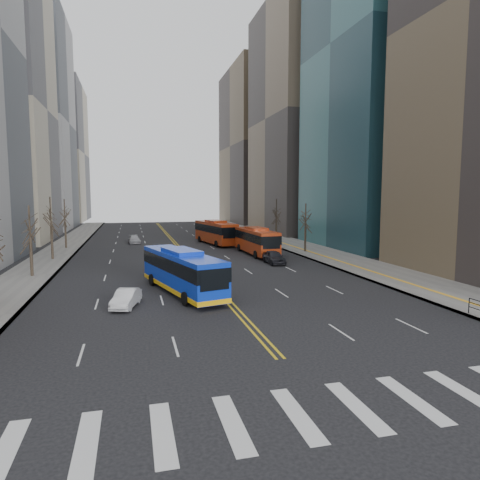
# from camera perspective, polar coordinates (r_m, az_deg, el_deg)

# --- Properties ---
(ground) EXTENTS (220.00, 220.00, 0.00)m
(ground) POSITION_cam_1_polar(r_m,az_deg,el_deg) (17.01, 11.56, -21.37)
(ground) COLOR black
(sidewalk_right) EXTENTS (7.00, 130.00, 0.15)m
(sidewalk_right) POSITION_cam_1_polar(r_m,az_deg,el_deg) (63.82, 8.16, -0.94)
(sidewalk_right) COLOR gray
(sidewalk_right) RESTS_ON ground
(sidewalk_left) EXTENTS (5.00, 130.00, 0.15)m
(sidewalk_left) POSITION_cam_1_polar(r_m,az_deg,el_deg) (59.85, -23.54, -1.85)
(sidewalk_left) COLOR gray
(sidewalk_left) RESTS_ON ground
(crosswalk) EXTENTS (26.70, 4.00, 0.01)m
(crosswalk) POSITION_cam_1_polar(r_m,az_deg,el_deg) (17.00, 11.56, -21.35)
(crosswalk) COLOR silver
(crosswalk) RESTS_ON ground
(centerline) EXTENTS (0.55, 100.00, 0.01)m
(centerline) POSITION_cam_1_polar(r_m,az_deg,el_deg) (69.30, -8.60, -0.45)
(centerline) COLOR gold
(centerline) RESTS_ON ground
(office_towers) EXTENTS (83.00, 134.00, 58.00)m
(office_towers) POSITION_cam_1_polar(r_m,az_deg,el_deg) (83.89, -9.74, 17.08)
(office_towers) COLOR gray
(office_towers) RESTS_ON ground
(street_trees) EXTENTS (35.20, 47.20, 7.60)m
(street_trees) POSITION_cam_1_polar(r_m,az_deg,el_deg) (48.18, -14.79, 2.39)
(street_trees) COLOR #30261D
(street_trees) RESTS_ON ground
(blue_bus) EXTENTS (5.55, 12.34, 3.52)m
(blue_bus) POSITION_cam_1_polar(r_m,az_deg,el_deg) (34.28, -7.77, -3.99)
(blue_bus) COLOR #0D32CB
(blue_bus) RESTS_ON ground
(red_bus_near) EXTENTS (3.16, 11.34, 3.57)m
(red_bus_near) POSITION_cam_1_polar(r_m,az_deg,el_deg) (55.78, 2.18, 0.09)
(red_bus_near) COLOR #B13612
(red_bus_near) RESTS_ON ground
(red_bus_far) EXTENTS (4.84, 12.32, 3.79)m
(red_bus_far) POSITION_cam_1_polar(r_m,az_deg,el_deg) (67.40, -3.27, 1.22)
(red_bus_far) COLOR #B13612
(red_bus_far) RESTS_ON ground
(car_white) EXTENTS (2.26, 3.98, 1.24)m
(car_white) POSITION_cam_1_polar(r_m,az_deg,el_deg) (31.00, -14.95, -7.53)
(car_white) COLOR silver
(car_white) RESTS_ON ground
(car_dark_mid) EXTENTS (1.78, 4.39, 1.49)m
(car_dark_mid) POSITION_cam_1_polar(r_m,az_deg,el_deg) (48.52, 4.57, -2.30)
(car_dark_mid) COLOR black
(car_dark_mid) RESTS_ON ground
(car_silver) EXTENTS (2.06, 4.43, 1.25)m
(car_silver) POSITION_cam_1_polar(r_m,az_deg,el_deg) (70.50, -13.91, 0.06)
(car_silver) COLOR #9C9BA0
(car_silver) RESTS_ON ground
(car_dark_far) EXTENTS (2.67, 4.61, 1.21)m
(car_dark_far) POSITION_cam_1_polar(r_m,az_deg,el_deg) (95.41, -2.59, 1.75)
(car_dark_far) COLOR black
(car_dark_far) RESTS_ON ground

